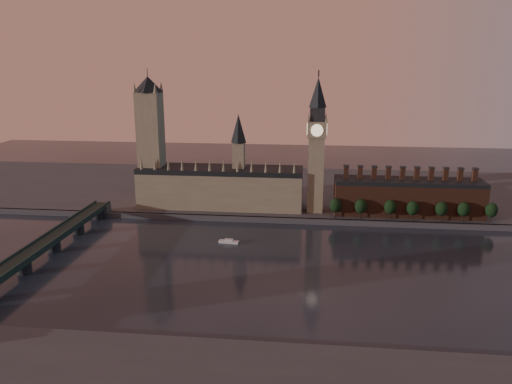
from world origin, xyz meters
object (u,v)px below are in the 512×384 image
big_ben (316,144)px  river_boat (229,241)px  victoria_tower (151,137)px  westminster_bridge (37,252)px

big_ben → river_boat: 103.64m
big_ben → river_boat: (-56.89, -66.26, -55.81)m
victoria_tower → big_ben: (130.00, -5.00, -2.26)m
big_ben → westminster_bridge: big_ben is taller
victoria_tower → big_ben: 130.12m
westminster_bridge → river_boat: size_ratio=14.61×
victoria_tower → river_boat: bearing=-44.3°
big_ben → westminster_bridge: 205.83m
victoria_tower → river_boat: (73.11, -71.26, -58.07)m
westminster_bridge → big_ben: bearing=34.3°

